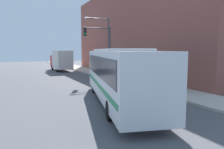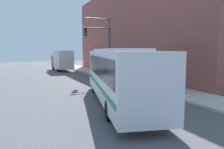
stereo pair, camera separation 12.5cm
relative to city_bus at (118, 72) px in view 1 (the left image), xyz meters
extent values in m
plane|color=#515156|center=(-0.68, -2.26, -1.92)|extent=(120.00, 120.00, 0.00)
cube|color=#B7B2A8|center=(5.44, 17.74, -1.84)|extent=(3.24, 70.00, 0.16)
cube|color=brown|center=(10.06, 14.38, 4.01)|extent=(6.00, 31.27, 11.86)
cube|color=silver|center=(0.00, 0.00, -0.11)|extent=(5.33, 12.01, 2.81)
cube|color=black|center=(0.00, 0.00, 0.39)|extent=(5.14, 11.11, 1.16)
cube|color=#197F4C|center=(0.00, 0.00, -0.73)|extent=(5.25, 11.57, 0.24)
cube|color=silver|center=(0.00, 0.00, 1.34)|extent=(3.82, 6.83, 0.16)
cylinder|color=black|center=(1.97, 3.26, -1.44)|extent=(0.51, 1.00, 0.96)
cylinder|color=black|center=(-0.15, 3.80, -1.44)|extent=(0.51, 1.00, 0.96)
cylinder|color=black|center=(0.25, -3.41, -1.44)|extent=(0.51, 1.00, 0.96)
cylinder|color=black|center=(-1.87, -2.86, -1.44)|extent=(0.51, 1.00, 0.96)
cube|color=silver|center=(1.59, 22.78, -0.07)|extent=(2.25, 5.22, 2.80)
cube|color=#B21919|center=(1.59, 26.40, -0.48)|extent=(2.13, 2.03, 1.99)
cylinder|color=black|center=(0.62, 26.04, -1.47)|extent=(0.25, 0.90, 0.90)
cylinder|color=black|center=(0.62, 21.80, -1.47)|extent=(0.25, 0.90, 0.90)
cylinder|color=#999999|center=(4.42, 0.14, -1.51)|extent=(0.27, 0.27, 0.51)
sphere|color=#999999|center=(4.42, 0.14, -1.17)|extent=(0.25, 0.25, 0.25)
cylinder|color=#999999|center=(4.42, -0.01, -1.48)|extent=(0.12, 0.16, 0.12)
cylinder|color=#47474C|center=(4.57, 11.07, 1.10)|extent=(0.16, 0.16, 5.73)
cylinder|color=#47474C|center=(2.97, 11.07, 3.82)|extent=(3.20, 0.11, 0.11)
cube|color=black|center=(1.57, 11.07, 3.37)|extent=(0.30, 0.24, 0.90)
sphere|color=#19D83F|center=(1.57, 10.93, 3.14)|extent=(0.18, 0.18, 0.18)
cylinder|color=#47474C|center=(4.67, 11.74, 1.65)|extent=(0.18, 0.18, 6.83)
cylinder|color=#47474C|center=(3.30, 11.74, 4.97)|extent=(2.74, 0.11, 0.11)
ellipsoid|color=gray|center=(1.93, 11.74, 4.89)|extent=(0.56, 0.28, 0.20)
cylinder|color=slate|center=(5.68, 10.30, -1.37)|extent=(0.28, 0.28, 0.79)
cylinder|color=#2659A5|center=(5.68, 10.30, -0.65)|extent=(0.34, 0.34, 0.66)
sphere|color=tan|center=(5.68, 10.30, -0.21)|extent=(0.21, 0.21, 0.21)
cylinder|color=#23283D|center=(5.42, 1.54, -1.38)|extent=(0.28, 0.28, 0.76)
cylinder|color=#338C4C|center=(5.42, 1.54, -0.68)|extent=(0.34, 0.34, 0.64)
sphere|color=tan|center=(5.42, 1.54, -0.26)|extent=(0.21, 0.21, 0.21)
camera|label=1|loc=(-6.01, -11.85, 1.31)|focal=35.00mm
camera|label=2|loc=(-5.90, -11.90, 1.31)|focal=35.00mm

